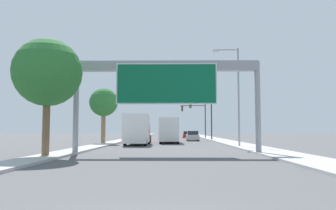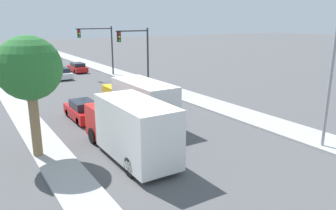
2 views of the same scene
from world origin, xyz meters
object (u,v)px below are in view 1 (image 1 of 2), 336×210
Objects in this scene: traffic_light_near_intersection at (204,113)px; palm_tree_background at (104,103)px; traffic_light_mid_block at (197,115)px; street_lamp_right at (236,89)px; sign_gantry at (167,80)px; car_far_center at (187,135)px; car_far_right at (192,136)px; car_near_right at (144,137)px; car_near_left at (170,135)px; truck_box_secondary at (138,130)px; palm_tree_foreground at (48,73)px; truck_box_primary at (169,130)px.

palm_tree_background reaches higher than traffic_light_near_intersection.
palm_tree_background reaches higher than traffic_light_mid_block.
sign_gantry is at bearing -127.04° from street_lamp_right.
car_far_center is (3.50, 45.66, -4.62)m from sign_gantry.
traffic_light_near_intersection is 19.30m from palm_tree_background.
palm_tree_background is 0.70× the size of street_lamp_right.
street_lamp_right is at bearing -80.77° from car_far_right.
traffic_light_mid_block reaches higher than sign_gantry.
car_near_right is 12.74m from traffic_light_near_intersection.
car_near_left is 6.61m from traffic_light_mid_block.
palm_tree_foreground reaches higher than truck_box_secondary.
car_near_left is 33.77m from street_lamp_right.
car_far_right is (0.00, -18.07, 0.06)m from car_far_center.
truck_box_secondary is (-3.50, -27.73, 1.04)m from car_near_left.
sign_gantry is 1.79× the size of palm_tree_foreground.
truck_box_secondary is 1.07× the size of palm_tree_foreground.
traffic_light_mid_block is at bearing 82.57° from sign_gantry.
truck_box_primary reaches higher than car_far_center.
palm_tree_foreground reaches higher than traffic_light_near_intersection.
car_near_right is at bearing 143.11° from truck_box_primary.
sign_gantry is at bearing 20.87° from palm_tree_foreground.
truck_box_secondary is at bearing 153.53° from street_lamp_right.
traffic_light_near_intersection reaches higher than truck_box_secondary.
truck_box_secondary is at bearing -97.19° from car_near_left.
car_far_right is 0.64× the size of palm_tree_foreground.
traffic_light_near_intersection reaches higher than sign_gantry.
car_near_right is (-7.00, -5.57, 0.01)m from car_far_right.
car_far_center is at bearing 50.27° from car_near_left.
car_far_center is 0.96× the size of car_near_left.
sign_gantry reaches higher than car_near_left.
car_near_left is at bearing 165.79° from traffic_light_mid_block.
car_far_center is 0.67× the size of palm_tree_background.
car_far_right is 0.70× the size of palm_tree_background.
car_far_right reaches higher than car_near_left.
car_near_right is at bearing -138.39° from traffic_light_near_intersection.
truck_box_primary is 1.08× the size of truck_box_secondary.
palm_tree_background is at bearing 115.81° from sign_gantry.
car_far_right is (3.50, -13.85, 0.04)m from car_near_left.
traffic_light_mid_block is 44.78m from palm_tree_foreground.
car_far_right is 13.20m from traffic_light_mid_block.
palm_tree_foreground is (-7.41, -2.83, 0.01)m from sign_gantry.
truck_box_secondary is at bearing 76.70° from palm_tree_foreground.
palm_tree_background is at bearing -134.63° from traffic_light_near_intersection.
truck_box_primary is at bearing 90.00° from sign_gantry.
truck_box_secondary reaches higher than car_far_center.
palm_tree_background is 16.43m from street_lamp_right.
sign_gantry reaches higher than car_near_right.
car_far_center is 1.03× the size of car_near_right.
sign_gantry is at bearing -80.97° from car_near_right.
truck_box_primary is at bearing -97.59° from car_far_center.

